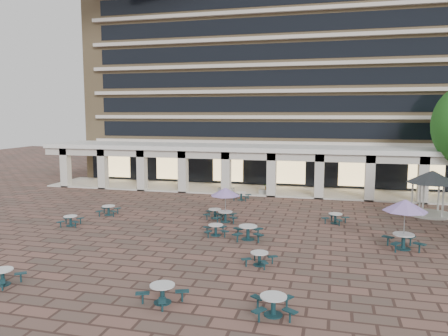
{
  "coord_description": "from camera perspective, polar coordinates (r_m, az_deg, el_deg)",
  "views": [
    {
      "loc": [
        7.49,
        -26.44,
        7.49
      ],
      "look_at": [
        0.05,
        3.0,
        3.67
      ],
      "focal_mm": 35.0,
      "sensor_mm": 36.0,
      "label": 1
    }
  ],
  "objects": [
    {
      "name": "picnic_table_8",
      "position": [
        31.13,
        -19.41,
        -6.4
      ],
      "size": [
        1.74,
        1.74,
        0.67
      ],
      "rotation": [
        0.0,
        0.0,
        0.25
      ],
      "color": "#122E36",
      "rests_on": "ground"
    },
    {
      "name": "picnic_table_9",
      "position": [
        27.11,
        -1.09,
        -7.97
      ],
      "size": [
        1.86,
        1.86,
        0.69
      ],
      "rotation": [
        0.0,
        0.0,
        0.35
      ],
      "color": "#122E36",
      "rests_on": "ground"
    },
    {
      "name": "picnic_table_12",
      "position": [
        37.9,
        2.25,
        -3.58
      ],
      "size": [
        1.6,
        1.6,
        0.71
      ],
      "rotation": [
        0.0,
        0.0,
        -0.02
      ],
      "color": "#122E36",
      "rests_on": "ground"
    },
    {
      "name": "picnic_table_10",
      "position": [
        31.37,
        -1.18,
        -5.87
      ],
      "size": [
        1.69,
        1.69,
        0.69
      ],
      "rotation": [
        0.0,
        0.0,
        0.13
      ],
      "color": "#122E36",
      "rests_on": "ground"
    },
    {
      "name": "ground",
      "position": [
        28.48,
        -1.6,
        -8.08
      ],
      "size": [
        120.0,
        120.0,
        0.0
      ],
      "primitive_type": "plane",
      "color": "brown",
      "rests_on": "ground"
    },
    {
      "name": "picnic_table_2",
      "position": [
        17.09,
        6.46,
        -17.19
      ],
      "size": [
        1.94,
        1.94,
        0.76
      ],
      "rotation": [
        0.0,
        0.0,
        0.21
      ],
      "color": "#122E36",
      "rests_on": "ground"
    },
    {
      "name": "picnic_table_13",
      "position": [
        30.94,
        14.34,
        -6.28
      ],
      "size": [
        1.9,
        1.9,
        0.69
      ],
      "rotation": [
        0.0,
        0.0,
        -0.42
      ],
      "color": "#122E36",
      "rests_on": "ground"
    },
    {
      "name": "picnic_table_3",
      "position": [
        22.1,
        4.65,
        -11.57
      ],
      "size": [
        1.74,
        1.74,
        0.67
      ],
      "rotation": [
        0.0,
        0.0,
        -0.26
      ],
      "color": "#122E36",
      "rests_on": "ground"
    },
    {
      "name": "retail_arcade",
      "position": [
        42.15,
        3.86,
        1.04
      ],
      "size": [
        42.0,
        6.6,
        4.4
      ],
      "color": "white",
      "rests_on": "ground"
    },
    {
      "name": "picnic_table_6",
      "position": [
        30.05,
        0.18,
        -3.29
      ],
      "size": [
        2.07,
        2.07,
        2.4
      ],
      "rotation": [
        0.0,
        0.0,
        0.26
      ],
      "color": "#122E36",
      "rests_on": "ground"
    },
    {
      "name": "picnic_table_7",
      "position": [
        26.3,
        3.15,
        -8.25
      ],
      "size": [
        2.1,
        2.1,
        0.84
      ],
      "rotation": [
        0.0,
        0.0,
        0.18
      ],
      "color": "#122E36",
      "rests_on": "ground"
    },
    {
      "name": "picnic_table_11",
      "position": [
        25.98,
        22.58,
        -4.76
      ],
      "size": [
        2.41,
        2.41,
        2.79
      ],
      "rotation": [
        0.0,
        0.0,
        0.2
      ],
      "color": "#122E36",
      "rests_on": "ground"
    },
    {
      "name": "planter_right",
      "position": [
        40.39,
        5.66,
        -2.93
      ],
      "size": [
        1.5,
        0.6,
        1.16
      ],
      "color": "gray",
      "rests_on": "ground"
    },
    {
      "name": "picnic_table_1",
      "position": [
        18.14,
        -8.05,
        -15.73
      ],
      "size": [
        2.06,
        2.06,
        0.75
      ],
      "rotation": [
        0.0,
        0.0,
        -0.41
      ],
      "color": "#122E36",
      "rests_on": "ground"
    },
    {
      "name": "apartment_building",
      "position": [
        52.69,
        6.08,
        12.7
      ],
      "size": [
        40.0,
        15.5,
        25.2
      ],
      "color": "#997D56",
      "rests_on": "ground"
    },
    {
      "name": "planter_left",
      "position": [
        41.13,
        0.26,
        -2.64
      ],
      "size": [
        1.5,
        0.72,
        1.23
      ],
      "color": "gray",
      "rests_on": "ground"
    },
    {
      "name": "picnic_table_0",
      "position": [
        21.97,
        -26.96,
        -12.42
      ],
      "size": [
        1.67,
        1.67,
        0.7
      ],
      "rotation": [
        0.0,
        0.0,
        -0.1
      ],
      "color": "#122E36",
      "rests_on": "ground"
    },
    {
      "name": "picnic_table_5",
      "position": [
        33.47,
        -14.84,
        -5.26
      ],
      "size": [
        1.79,
        1.79,
        0.71
      ],
      "rotation": [
        0.0,
        0.0,
        0.19
      ],
      "color": "#122E36",
      "rests_on": "ground"
    },
    {
      "name": "gazebo",
      "position": [
        35.4,
        25.53,
        -1.65
      ],
      "size": [
        3.55,
        3.55,
        3.3
      ],
      "rotation": [
        0.0,
        0.0,
        -0.08
      ],
      "color": "beige",
      "rests_on": "ground"
    }
  ]
}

